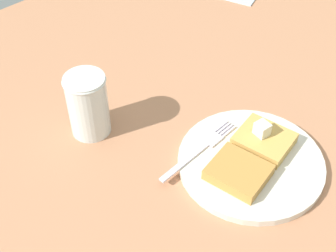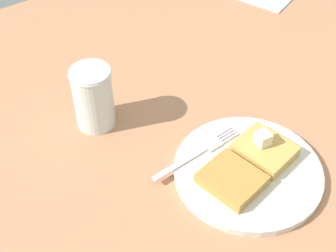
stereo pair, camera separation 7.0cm
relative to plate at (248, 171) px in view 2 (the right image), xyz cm
name	(u,v)px [view 2 (the right image)]	position (x,y,z in cm)	size (l,w,h in cm)	color
table_surface	(201,136)	(-0.03, -10.97, -1.90)	(110.25, 110.25, 2.44)	#B67A55
plate	(248,171)	(0.00, 0.00, 0.00)	(21.90, 21.90, 1.20)	silver
toast_slice_left	(264,150)	(-3.83, -0.71, 1.42)	(7.08, 8.03, 1.80)	tan
toast_slice_middle	(232,179)	(3.83, 0.71, 1.42)	(7.08, 8.03, 1.80)	#BD843C
butter_pat_primary	(263,138)	(-3.78, -1.38, 3.38)	(2.10, 1.89, 2.10)	#F1EBCA
fork	(201,151)	(3.53, -6.58, 0.70)	(16.05, 2.35, 0.36)	silver
syrup_jar	(94,100)	(12.69, -22.56, 4.22)	(6.58, 6.58, 10.62)	#592C0F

